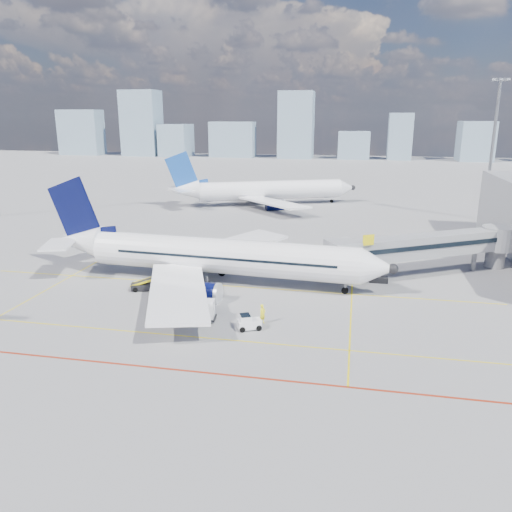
{
  "coord_description": "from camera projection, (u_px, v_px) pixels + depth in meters",
  "views": [
    {
      "loc": [
        13.78,
        -45.0,
        19.05
      ],
      "look_at": [
        3.32,
        7.31,
        4.0
      ],
      "focal_mm": 35.0,
      "sensor_mm": 36.0,
      "label": 1
    }
  ],
  "objects": [
    {
      "name": "ground",
      "position": [
        210.0,
        312.0,
        50.24
      ],
      "size": [
        420.0,
        420.0,
        0.0
      ],
      "primitive_type": "plane",
      "color": "gray",
      "rests_on": "ground"
    },
    {
      "name": "apron_markings",
      "position": [
        192.0,
        327.0,
        46.66
      ],
      "size": [
        90.0,
        35.12,
        0.01
      ],
      "color": "#D5C00B",
      "rests_on": "ground"
    },
    {
      "name": "jet_bridge",
      "position": [
        434.0,
        246.0,
        60.75
      ],
      "size": [
        23.55,
        15.78,
        6.3
      ],
      "color": "gray",
      "rests_on": "ground"
    },
    {
      "name": "floodlight_mast_ne",
      "position": [
        492.0,
        147.0,
        91.28
      ],
      "size": [
        3.2,
        0.61,
        25.45
      ],
      "color": "slate",
      "rests_on": "ground"
    },
    {
      "name": "distant_skyline",
      "position": [
        288.0,
        132.0,
        229.84
      ],
      "size": [
        256.47,
        15.32,
        30.81
      ],
      "color": "#748DA1",
      "rests_on": "ground"
    },
    {
      "name": "main_aircraft",
      "position": [
        208.0,
        256.0,
        58.42
      ],
      "size": [
        42.39,
        36.91,
        12.37
      ],
      "rotation": [
        0.0,
        0.0,
        -0.07
      ],
      "color": "white",
      "rests_on": "ground"
    },
    {
      "name": "second_aircraft",
      "position": [
        263.0,
        191.0,
        109.07
      ],
      "size": [
        40.3,
        34.06,
        12.35
      ],
      "rotation": [
        0.0,
        0.0,
        0.4
      ],
      "color": "white",
      "rests_on": "ground"
    },
    {
      "name": "baggage_tug",
      "position": [
        248.0,
        322.0,
        45.9
      ],
      "size": [
        2.45,
        2.05,
        1.49
      ],
      "rotation": [
        0.0,
        0.0,
        0.43
      ],
      "color": "white",
      "rests_on": "ground"
    },
    {
      "name": "cargo_dolly",
      "position": [
        196.0,
        310.0,
        47.7
      ],
      "size": [
        3.96,
        2.14,
        2.07
      ],
      "rotation": [
        0.0,
        0.0,
        0.12
      ],
      "color": "black",
      "rests_on": "ground"
    },
    {
      "name": "belt_loader",
      "position": [
        151.0,
        285.0,
        56.41
      ],
      "size": [
        5.87,
        2.86,
        2.36
      ],
      "rotation": [
        0.0,
        0.0,
        0.29
      ],
      "color": "black",
      "rests_on": "ground"
    },
    {
      "name": "ramp_worker",
      "position": [
        262.0,
        314.0,
        47.13
      ],
      "size": [
        0.77,
        0.84,
        1.93
      ],
      "primitive_type": "imported",
      "rotation": [
        0.0,
        0.0,
        0.99
      ],
      "color": "yellow",
      "rests_on": "ground"
    }
  ]
}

